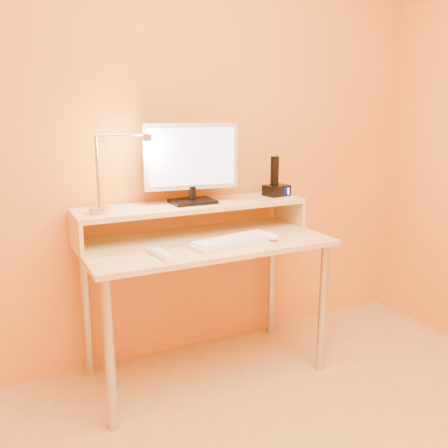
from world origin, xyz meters
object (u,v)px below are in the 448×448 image
monitor_panel (191,156)px  remote_control (162,255)px  keyboard (233,242)px  mouse (269,236)px  phone_dock (276,190)px  lamp_base (100,210)px

monitor_panel → remote_control: size_ratio=2.43×
keyboard → remote_control: 0.38m
keyboard → remote_control: size_ratio=2.18×
monitor_panel → mouse: monitor_panel is taller
phone_dock → monitor_panel: bearing=168.1°
monitor_panel → keyboard: monitor_panel is taller
lamp_base → phone_dock: size_ratio=0.77×
lamp_base → remote_control: lamp_base is taller
monitor_panel → remote_control: (-0.28, -0.33, -0.39)m
monitor_panel → mouse: 0.56m
phone_dock → remote_control: (-0.79, -0.32, -0.18)m
mouse → phone_dock: bearing=35.3°
lamp_base → remote_control: size_ratio=0.50×
monitor_panel → keyboard: (0.09, -0.29, -0.39)m
keyboard → mouse: (0.20, -0.01, 0.01)m
phone_dock → keyboard: phone_dock is taller
monitor_panel → lamp_base: 0.53m
keyboard → remote_control: bearing=175.3°
lamp_base → keyboard: bearing=-23.4°
monitor_panel → mouse: size_ratio=4.20×
monitor_panel → mouse: (0.29, -0.29, -0.38)m
lamp_base → keyboard: lamp_base is taller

